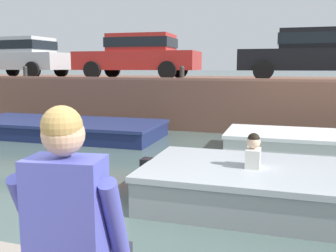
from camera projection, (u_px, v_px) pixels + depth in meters
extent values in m
plane|color=#4C605B|center=(171.00, 174.00, 6.90)|extent=(400.00, 400.00, 0.00)
cube|color=brown|center=(233.00, 99.00, 13.82)|extent=(60.00, 6.00, 1.54)
cube|color=#925F4C|center=(219.00, 80.00, 10.99)|extent=(60.00, 0.24, 0.08)
cube|color=navy|center=(63.00, 130.00, 10.62)|extent=(5.66, 2.36, 0.37)
cube|color=navy|center=(63.00, 122.00, 10.59)|extent=(5.73, 2.42, 0.08)
cube|color=brown|center=(76.00, 126.00, 10.48)|extent=(0.30, 1.97, 0.06)
cube|color=brown|center=(332.00, 140.00, 8.31)|extent=(0.28, 1.56, 0.06)
cube|color=#93999E|center=(327.00, 195.00, 5.04)|extent=(5.02, 2.03, 0.48)
cube|color=#B1B7BD|center=(329.00, 175.00, 4.99)|extent=(5.08, 2.10, 0.08)
cube|color=brown|center=(299.00, 180.00, 5.12)|extent=(0.28, 1.73, 0.06)
cube|color=black|center=(147.00, 173.00, 5.76)|extent=(0.16, 0.20, 0.45)
cube|color=silver|center=(253.00, 164.00, 5.27)|extent=(0.21, 0.32, 0.44)
sphere|color=beige|center=(254.00, 142.00, 5.22)|extent=(0.19, 0.19, 0.19)
sphere|color=black|center=(254.00, 139.00, 5.21)|extent=(0.17, 0.17, 0.17)
cube|color=#B7BABC|center=(21.00, 61.00, 14.88)|extent=(4.02, 1.78, 0.64)
cube|color=#B7BABC|center=(24.00, 45.00, 14.73)|extent=(2.02, 1.54, 0.60)
cube|color=black|center=(24.00, 45.00, 14.73)|extent=(2.10, 1.58, 0.33)
cylinder|color=black|center=(13.00, 69.00, 16.15)|extent=(0.60, 0.19, 0.60)
cylinder|color=black|center=(33.00, 70.00, 13.71)|extent=(0.60, 0.19, 0.60)
cylinder|color=black|center=(61.00, 70.00, 15.34)|extent=(0.60, 0.19, 0.60)
cube|color=#B2231E|center=(137.00, 61.00, 13.32)|extent=(4.43, 1.87, 0.64)
cube|color=#B2231E|center=(142.00, 43.00, 13.18)|extent=(2.25, 1.56, 0.60)
cube|color=black|center=(142.00, 43.00, 13.18)|extent=(2.33, 1.60, 0.33)
cylinder|color=black|center=(92.00, 70.00, 12.92)|extent=(0.61, 0.21, 0.60)
cylinder|color=black|center=(112.00, 70.00, 14.54)|extent=(0.61, 0.21, 0.60)
cylinder|color=black|center=(167.00, 70.00, 12.21)|extent=(0.61, 0.21, 0.60)
cylinder|color=black|center=(180.00, 70.00, 13.82)|extent=(0.61, 0.21, 0.60)
cube|color=black|center=(307.00, 60.00, 11.55)|extent=(4.21, 1.82, 0.64)
cube|color=black|center=(314.00, 39.00, 11.41)|extent=(2.13, 1.54, 0.60)
cube|color=black|center=(314.00, 39.00, 11.41)|extent=(2.21, 1.57, 0.33)
cylinder|color=black|center=(263.00, 71.00, 11.15)|extent=(0.61, 0.20, 0.60)
cylinder|color=black|center=(265.00, 70.00, 12.76)|extent=(0.61, 0.20, 0.60)
cylinder|color=#2D2B28|center=(25.00, 73.00, 13.27)|extent=(0.14, 0.14, 0.35)
sphere|color=#2D2B28|center=(25.00, 68.00, 13.24)|extent=(0.15, 0.15, 0.15)
cylinder|color=#2D2B28|center=(182.00, 75.00, 11.46)|extent=(0.14, 0.14, 0.35)
sphere|color=#2D2B28|center=(182.00, 68.00, 11.43)|extent=(0.15, 0.15, 0.15)
cube|color=#4C51B2|center=(67.00, 211.00, 1.77)|extent=(0.39, 0.28, 0.52)
cylinder|color=#4C51B2|center=(115.00, 220.00, 1.79)|extent=(0.14, 0.30, 0.47)
cylinder|color=#4C51B2|center=(29.00, 215.00, 1.86)|extent=(0.14, 0.30, 0.47)
sphere|color=tan|center=(63.00, 134.00, 1.71)|extent=(0.20, 0.20, 0.20)
sphere|color=tan|center=(62.00, 126.00, 1.70)|extent=(0.19, 0.19, 0.19)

